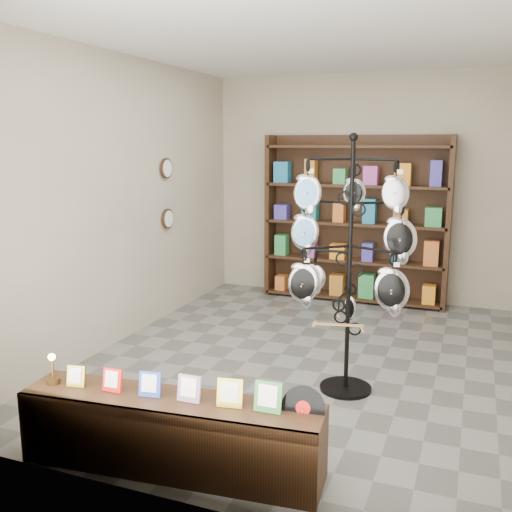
{
  "coord_description": "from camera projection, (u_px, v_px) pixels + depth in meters",
  "views": [
    {
      "loc": [
        1.48,
        -5.17,
        2.09
      ],
      "look_at": [
        -0.13,
        -1.0,
        1.21
      ],
      "focal_mm": 40.0,
      "sensor_mm": 36.0,
      "label": 1
    }
  ],
  "objects": [
    {
      "name": "ground",
      "position": [
        305.0,
        358.0,
        5.66
      ],
      "size": [
        5.0,
        5.0,
        0.0
      ],
      "primitive_type": "plane",
      "color": "slate",
      "rests_on": "ground"
    },
    {
      "name": "display_tree",
      "position": [
        350.0,
        247.0,
        4.68
      ],
      "size": [
        1.11,
        1.02,
        2.18
      ],
      "rotation": [
        0.0,
        0.0,
        0.13
      ],
      "color": "black",
      "rests_on": "ground"
    },
    {
      "name": "front_shelf",
      "position": [
        171.0,
        433.0,
        3.69
      ],
      "size": [
        2.02,
        0.59,
        0.7
      ],
      "rotation": [
        0.0,
        0.0,
        0.09
      ],
      "color": "black",
      "rests_on": "ground"
    },
    {
      "name": "wall_clocks",
      "position": [
        167.0,
        194.0,
        6.8
      ],
      "size": [
        0.03,
        0.24,
        0.84
      ],
      "color": "black",
      "rests_on": "ground"
    },
    {
      "name": "room_envelope",
      "position": [
        308.0,
        170.0,
        5.3
      ],
      "size": [
        5.0,
        5.0,
        5.0
      ],
      "color": "#B5AB92",
      "rests_on": "ground"
    },
    {
      "name": "back_shelving",
      "position": [
        355.0,
        225.0,
        7.56
      ],
      "size": [
        2.42,
        0.36,
        2.2
      ],
      "color": "black",
      "rests_on": "ground"
    }
  ]
}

